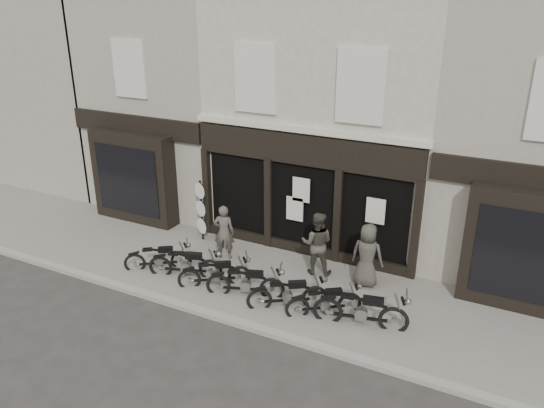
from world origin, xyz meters
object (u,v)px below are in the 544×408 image
at_px(motorcycle_5, 325,304).
at_px(man_left, 224,232).
at_px(motorcycle_6, 362,313).
at_px(man_right, 367,255).
at_px(advert_sign_post, 201,213).
at_px(motorcycle_4, 288,296).
at_px(motorcycle_2, 215,276).
at_px(motorcycle_0, 159,260).
at_px(man_centre, 317,243).
at_px(motorcycle_1, 186,266).
at_px(motorcycle_3, 246,285).

xyz_separation_m(motorcycle_5, man_left, (-3.88, 1.45, 0.60)).
bearing_deg(motorcycle_6, man_left, 150.51).
bearing_deg(motorcycle_5, motorcycle_6, -40.92).
relative_size(man_right, advert_sign_post, 0.84).
bearing_deg(motorcycle_4, motorcycle_2, 145.17).
bearing_deg(motorcycle_0, man_centre, -11.76).
xyz_separation_m(man_centre, man_right, (1.49, -0.01, -0.03)).
height_order(motorcycle_0, advert_sign_post, advert_sign_post).
relative_size(motorcycle_1, motorcycle_5, 1.22).
height_order(motorcycle_2, motorcycle_3, motorcycle_3).
distance_m(motorcycle_5, motorcycle_6, 1.00).
bearing_deg(man_right, motorcycle_5, 75.60).
height_order(motorcycle_2, man_right, man_right).
height_order(motorcycle_5, man_centre, man_centre).
xyz_separation_m(motorcycle_3, man_left, (-1.67, 1.59, 0.57)).
height_order(man_left, advert_sign_post, advert_sign_post).
bearing_deg(motorcycle_5, advert_sign_post, 120.43).
bearing_deg(motorcycle_6, motorcycle_4, 169.67).
bearing_deg(man_right, motorcycle_1, 21.77).
bearing_deg(advert_sign_post, motorcycle_5, -2.09).
distance_m(motorcycle_2, man_left, 1.74).
bearing_deg(motorcycle_3, man_left, 116.51).
bearing_deg(motorcycle_1, man_right, 1.83).
xyz_separation_m(motorcycle_5, man_centre, (-1.01, 1.85, 0.68)).
relative_size(motorcycle_0, man_centre, 0.91).
height_order(man_left, man_centre, man_centre).
relative_size(motorcycle_0, man_left, 1.00).
xyz_separation_m(motorcycle_0, man_right, (5.75, 1.84, 0.66)).
distance_m(motorcycle_0, man_centre, 4.69).
distance_m(motorcycle_2, motorcycle_6, 4.24).
distance_m(motorcycle_0, advert_sign_post, 2.31).
relative_size(motorcycle_4, man_centre, 1.00).
distance_m(motorcycle_2, motorcycle_3, 1.03).
bearing_deg(man_centre, motorcycle_2, 24.97).
bearing_deg(motorcycle_5, man_centre, 81.91).
relative_size(motorcycle_6, man_left, 1.35).
bearing_deg(motorcycle_0, motorcycle_3, -37.94).
xyz_separation_m(motorcycle_0, motorcycle_4, (4.30, -0.13, 0.03)).
height_order(motorcycle_4, motorcycle_6, motorcycle_6).
bearing_deg(motorcycle_2, motorcycle_1, 142.78).
bearing_deg(man_left, man_right, 164.17).
xyz_separation_m(motorcycle_2, man_left, (-0.64, 1.51, 0.59)).
xyz_separation_m(motorcycle_5, motorcycle_6, (0.99, -0.07, 0.07)).
xyz_separation_m(motorcycle_6, man_centre, (-2.00, 1.93, 0.61)).
relative_size(motorcycle_0, motorcycle_6, 0.74).
distance_m(motorcycle_1, motorcycle_3, 2.05).
distance_m(motorcycle_0, motorcycle_6, 6.26).
height_order(man_centre, man_right, man_centre).
bearing_deg(man_left, motorcycle_4, 130.60).
height_order(motorcycle_4, man_centre, man_centre).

